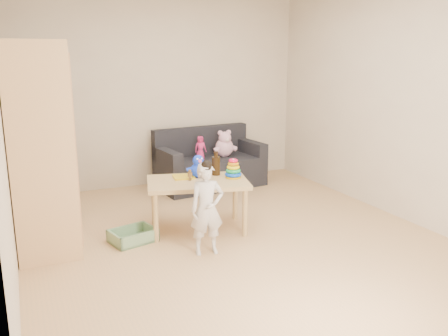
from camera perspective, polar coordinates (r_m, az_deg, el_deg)
name	(u,v)px	position (r m, az deg, el deg)	size (l,w,h in m)	color
room	(230,109)	(4.59, 0.69, 7.16)	(4.50, 4.50, 4.50)	tan
wardrobe	(39,147)	(4.76, -21.37, 2.37)	(0.54, 1.07, 1.93)	#DEB779
sofa	(210,172)	(6.61, -1.64, -0.49)	(1.45, 0.72, 0.41)	black
play_table	(198,205)	(4.98, -3.16, -4.50)	(1.03, 0.65, 0.54)	tan
storage_bin	(133,235)	(4.82, -10.90, -7.97)	(0.42, 0.32, 0.13)	gray
toddler	(207,210)	(4.36, -2.07, -5.09)	(0.31, 0.21, 0.84)	silver
pink_bear	(224,145)	(6.63, 0.04, 2.73)	(0.28, 0.24, 0.31)	#EEAFCE
doll	(200,148)	(6.44, -2.85, 2.41)	(0.16, 0.11, 0.32)	#E72B76
ring_stacker	(233,170)	(4.98, 1.11, -0.28)	(0.18, 0.18, 0.20)	#C89F0A
brown_bottle	(216,165)	(5.09, -0.97, 0.36)	(0.09, 0.09, 0.26)	black
blue_plush	(198,166)	(5.00, -3.16, 0.27)	(0.20, 0.16, 0.25)	#1B41F6
wooden_figure	(190,175)	(4.88, -4.12, -0.84)	(0.05, 0.04, 0.12)	brown
yellow_book	(184,177)	(5.02, -4.89, -1.07)	(0.21, 0.21, 0.02)	gold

